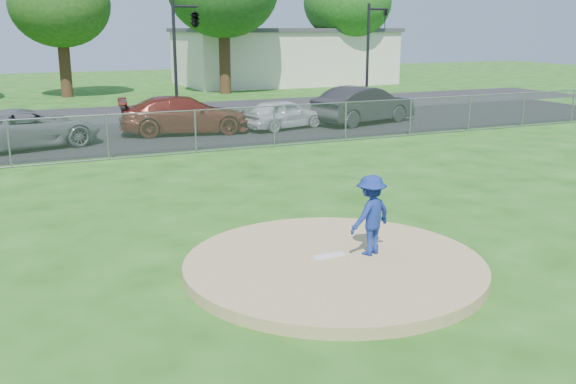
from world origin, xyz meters
name	(u,v)px	position (x,y,z in m)	size (l,w,h in m)	color
ground	(184,166)	(0.00, 10.00, 0.00)	(120.00, 120.00, 0.00)	#1B5111
pitchers_mound	(334,265)	(0.00, 0.00, 0.10)	(5.40, 5.40, 0.20)	tan
pitching_rubber	(329,256)	(0.00, 0.20, 0.22)	(0.60, 0.15, 0.04)	white
chain_link_fence	(167,134)	(0.00, 12.00, 0.75)	(40.00, 0.06, 1.50)	gray
parking_lot	(141,136)	(0.00, 16.50, 0.01)	(50.00, 8.00, 0.01)	black
street	(110,114)	(0.00, 24.00, 0.00)	(60.00, 7.00, 0.01)	#242427
commercial_building	(284,56)	(16.00, 38.00, 2.16)	(16.40, 9.40, 4.30)	beige
traffic_signal_center	(193,21)	(3.97, 22.00, 4.61)	(1.42, 2.48, 5.60)	black
traffic_signal_right	(372,45)	(14.24, 22.00, 3.36)	(1.28, 0.20, 5.60)	black
pitcher	(371,215)	(0.76, 0.04, 0.94)	(0.96, 0.55, 1.49)	navy
parked_car_gray	(27,128)	(-4.31, 15.43, 0.73)	(2.38, 5.16, 1.43)	slate
parked_car_darkred	(185,115)	(1.83, 16.36, 0.78)	(2.16, 5.33, 1.55)	maroon
parked_car_pearl	(283,114)	(6.07, 15.85, 0.65)	(1.52, 3.78, 1.29)	silver
parked_car_charcoal	(364,105)	(10.15, 15.87, 0.85)	(1.79, 5.12, 1.69)	#242426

